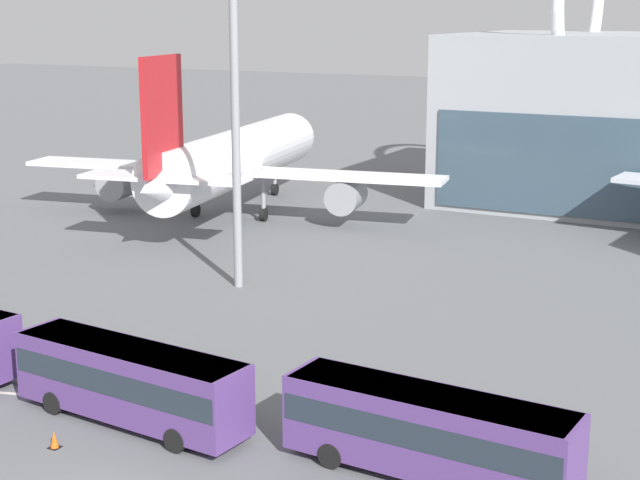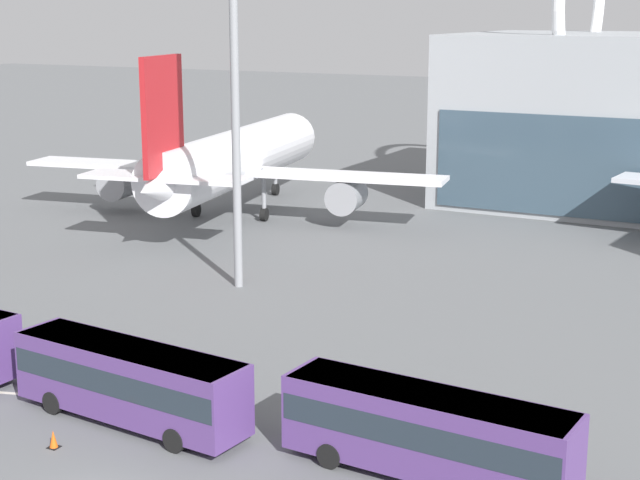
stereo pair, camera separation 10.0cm
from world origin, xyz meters
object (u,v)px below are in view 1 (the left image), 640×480
object	(u,v)px
shuttle_bus_3	(428,429)
traffic_cone_1	(54,439)
airliner_at_gate_near	(232,160)
shuttle_bus_2	(130,379)

from	to	relation	value
shuttle_bus_3	traffic_cone_1	xyz separation A→B (m)	(-13.98, -4.36, -1.58)
airliner_at_gate_near	shuttle_bus_2	world-z (taller)	airliner_at_gate_near
shuttle_bus_3	shuttle_bus_2	bearing A→B (deg)	-171.58
shuttle_bus_2	traffic_cone_1	bearing A→B (deg)	-103.56
airliner_at_gate_near	traffic_cone_1	size ratio (longest dim) A/B	49.81
shuttle_bus_2	shuttle_bus_3	bearing A→B (deg)	10.18
airliner_at_gate_near	traffic_cone_1	world-z (taller)	airliner_at_gate_near
shuttle_bus_2	traffic_cone_1	world-z (taller)	shuttle_bus_2
shuttle_bus_3	traffic_cone_1	world-z (taller)	shuttle_bus_3
airliner_at_gate_near	shuttle_bus_3	bearing A→B (deg)	-149.38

